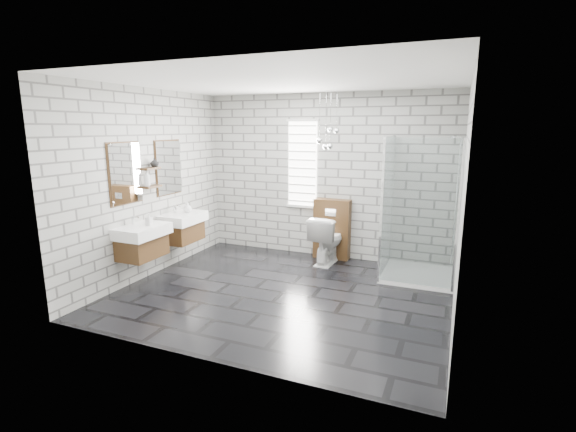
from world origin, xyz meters
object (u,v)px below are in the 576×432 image
Objects in this scene: vanity_right at (181,219)px; toilet at (327,239)px; cistern_panel at (332,229)px; vanity_left at (140,232)px; shower_enclosure at (412,245)px.

vanity_right is 2.02× the size of toilet.
vanity_left is at bearing -133.43° from cistern_panel.
vanity_right is at bearing -148.23° from cistern_panel.
shower_enclosure is at bearing 12.63° from vanity_right.
cistern_panel is (2.07, 1.28, -0.26)m from vanity_right.
cistern_panel is 0.49× the size of shower_enclosure.
vanity_right is 2.45m from cistern_panel.
cistern_panel is 1.44m from shower_enclosure.
vanity_right is 3.50m from shower_enclosure.
shower_enclosure is at bearing 26.08° from vanity_left.
vanity_left is 3.80m from shower_enclosure.
vanity_right is at bearing -167.37° from shower_enclosure.
vanity_left is 0.90m from vanity_right.
toilet is at bearing 169.22° from shower_enclosure.
cistern_panel is 0.28m from toilet.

